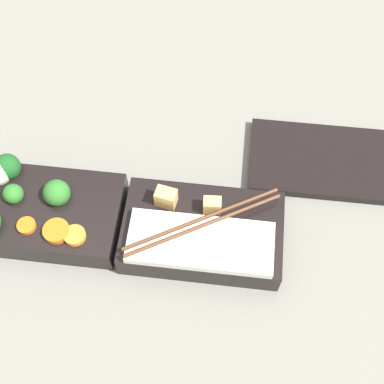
# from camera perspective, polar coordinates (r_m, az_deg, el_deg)

# --- Properties ---
(ground_plane) EXTENTS (3.00, 3.00, 0.00)m
(ground_plane) POSITION_cam_1_polar(r_m,az_deg,el_deg) (0.73, -8.01, -4.47)
(ground_plane) COLOR slate
(bento_tray_vegetable) EXTENTS (0.21, 0.13, 0.08)m
(bento_tray_vegetable) POSITION_cam_1_polar(r_m,az_deg,el_deg) (0.74, -16.31, -1.79)
(bento_tray_vegetable) COLOR black
(bento_tray_vegetable) RESTS_ON ground_plane
(bento_tray_rice) EXTENTS (0.21, 0.12, 0.07)m
(bento_tray_rice) POSITION_cam_1_polar(r_m,az_deg,el_deg) (0.70, 1.06, -4.44)
(bento_tray_rice) COLOR black
(bento_tray_rice) RESTS_ON ground_plane
(bento_lid) EXTENTS (0.20, 0.12, 0.01)m
(bento_lid) POSITION_cam_1_polar(r_m,az_deg,el_deg) (0.80, 13.48, 3.26)
(bento_lid) COLOR black
(bento_lid) RESTS_ON ground_plane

